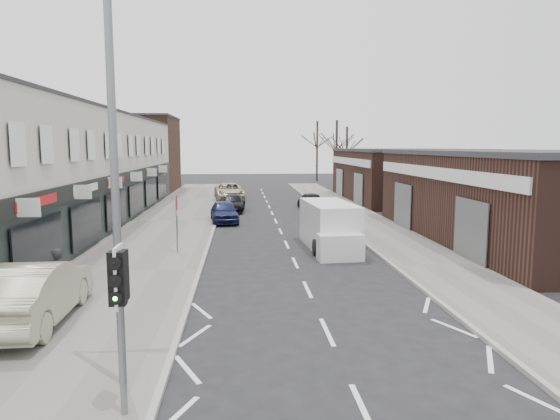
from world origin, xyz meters
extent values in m
plane|color=black|center=(0.00, 0.00, 0.00)|extent=(160.00, 160.00, 0.00)
cube|color=slate|center=(-6.75, 22.00, 0.06)|extent=(5.50, 64.00, 0.12)
cube|color=slate|center=(5.75, 22.00, 0.06)|extent=(3.50, 64.00, 0.12)
cube|color=#B9B4A8|center=(-13.50, 19.50, 3.55)|extent=(8.00, 41.00, 7.10)
cube|color=#42291C|center=(-13.50, 45.00, 4.00)|extent=(8.00, 10.00, 8.00)
cube|color=#382019|center=(12.50, 14.00, 2.25)|extent=(10.00, 18.00, 4.50)
cube|color=#382019|center=(12.50, 34.00, 2.25)|extent=(10.00, 16.00, 4.50)
cylinder|color=slate|center=(-4.40, -2.00, 1.62)|extent=(0.12, 0.12, 3.00)
cube|color=silver|center=(-4.40, -2.00, 2.67)|extent=(0.05, 0.55, 1.10)
cube|color=black|center=(-4.40, -2.12, 2.67)|extent=(0.28, 0.22, 0.95)
sphere|color=#0CE533|center=(-4.40, -2.24, 2.37)|extent=(0.18, 0.18, 0.18)
cube|color=black|center=(-4.40, -1.88, 2.67)|extent=(0.26, 0.20, 0.90)
cylinder|color=slate|center=(-4.70, -0.80, 4.12)|extent=(0.16, 0.16, 8.00)
cylinder|color=slate|center=(-5.20, 12.00, 1.37)|extent=(0.07, 0.07, 2.50)
cube|color=white|center=(-5.15, 12.00, 1.97)|extent=(0.04, 0.45, 0.25)
cube|color=white|center=(2.00, 13.13, 1.11)|extent=(2.35, 5.00, 2.23)
cube|color=white|center=(2.00, 10.27, 0.58)|extent=(2.02, 0.98, 1.17)
cylinder|color=black|center=(1.09, 11.43, 0.37)|extent=(0.23, 0.74, 0.74)
cylinder|color=black|center=(2.91, 11.43, 0.37)|extent=(0.23, 0.74, 0.74)
cylinder|color=black|center=(1.09, 14.84, 0.37)|extent=(0.23, 0.74, 0.74)
cylinder|color=black|center=(2.91, 14.84, 0.37)|extent=(0.23, 0.74, 0.74)
imported|color=#9D977D|center=(-7.96, 3.01, 0.98)|extent=(1.95, 5.27, 1.72)
imported|color=black|center=(-7.88, 4.64, 0.99)|extent=(0.72, 0.55, 1.74)
imported|color=#141B41|center=(-3.40, 21.71, 0.71)|extent=(2.11, 4.34, 1.43)
imported|color=black|center=(-2.95, 27.15, 0.63)|extent=(2.03, 4.47, 1.27)
imported|color=#C3B39C|center=(-3.40, 35.71, 0.78)|extent=(3.09, 5.80, 1.55)
imported|color=white|center=(3.19, 22.63, 0.70)|extent=(1.91, 4.37, 1.40)
imported|color=black|center=(3.19, 28.28, 0.67)|extent=(1.85, 4.04, 1.35)
camera|label=1|loc=(-2.24, -10.68, 4.93)|focal=32.00mm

